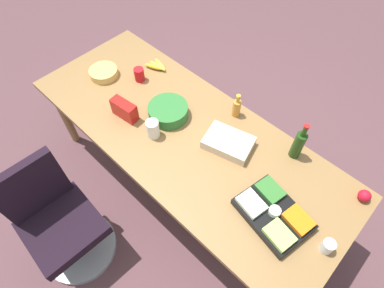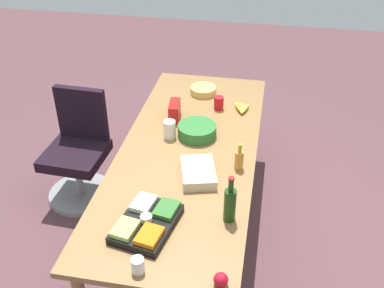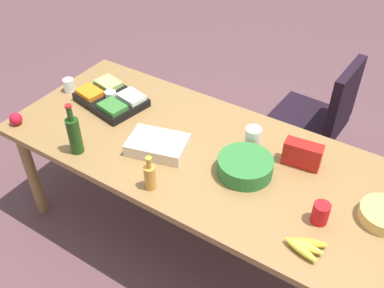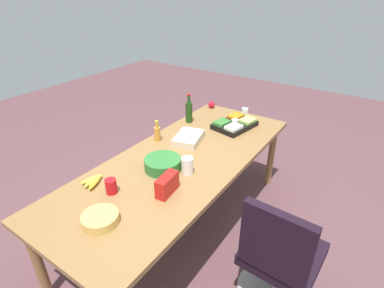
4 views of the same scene
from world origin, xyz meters
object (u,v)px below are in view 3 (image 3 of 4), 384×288
conference_table (214,165)px  salad_bowl (245,166)px  paper_cup (69,85)px  apple_red (16,119)px  wine_bottle (74,134)px  veggie_tray (111,98)px  sheet_cake (158,145)px  mayo_jar (253,139)px  dressing_bottle (150,176)px  chip_bowl (384,215)px  chip_bag_red (302,154)px  red_solo_cup (321,213)px  banana_bunch (304,246)px  office_chair (311,131)px

conference_table → salad_bowl: bearing=-8.9°
paper_cup → apple_red: bearing=-90.9°
conference_table → salad_bowl: size_ratio=8.50×
wine_bottle → salad_bowl: bearing=21.9°
veggie_tray → sheet_cake: veggie_tray is taller
conference_table → mayo_jar: bearing=49.4°
mayo_jar → apple_red: (-1.29, -0.56, -0.03)m
mayo_jar → sheet_cake: 0.53m
dressing_bottle → paper_cup: dressing_bottle is taller
conference_table → wine_bottle: 0.79m
chip_bowl → salad_bowl: bearing=-174.5°
chip_bag_red → sheet_cake: size_ratio=0.62×
red_solo_cup → salad_bowl: red_solo_cup is taller
salad_bowl → sheet_cake: bearing=-169.1°
mayo_jar → paper_cup: 1.29m
veggie_tray → paper_cup: (-0.33, -0.04, 0.01)m
paper_cup → mayo_jar: bearing=5.5°
apple_red → banana_bunch: bearing=2.0°
conference_table → apple_red: (-1.15, -0.39, 0.11)m
conference_table → chip_bowl: 0.90m
chip_bowl → apple_red: 2.09m
dressing_bottle → wine_bottle: size_ratio=0.64×
chip_bag_red → dressing_bottle: (-0.58, -0.57, 0.01)m
office_chair → chip_bowl: size_ratio=4.20×
sheet_cake → dressing_bottle: size_ratio=1.60×
conference_table → apple_red: apple_red is taller
conference_table → veggie_tray: (-0.82, 0.09, 0.10)m
conference_table → salad_bowl: salad_bowl is taller
apple_red → paper_cup: 0.43m
wine_bottle → paper_cup: wine_bottle is taller
office_chair → mayo_jar: (-0.11, -0.83, 0.45)m
veggie_tray → salad_bowl: 1.02m
veggie_tray → mayo_jar: mayo_jar is taller
mayo_jar → apple_red: size_ratio=1.83×
chip_bag_red → veggie_tray: size_ratio=0.43×
sheet_cake → chip_bowl: bearing=7.8°
veggie_tray → chip_bowl: bearing=-1.7°
sheet_cake → paper_cup: bearing=168.7°
chip_bag_red → paper_cup: 1.57m
office_chair → wine_bottle: bearing=-123.6°
office_chair → dressing_bottle: bearing=-106.3°
conference_table → chip_bag_red: chip_bag_red is taller
red_solo_cup → banana_bunch: (0.00, -0.19, -0.03)m
conference_table → banana_bunch: size_ratio=13.27×
salad_bowl → paper_cup: size_ratio=3.24×
chip_bag_red → banana_bunch: 0.57m
sheet_cake → chip_bowl: size_ratio=1.41×
office_chair → red_solo_cup: bearing=-70.8°
chip_bag_red → apple_red: size_ratio=2.63×
office_chair → apple_red: 2.01m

